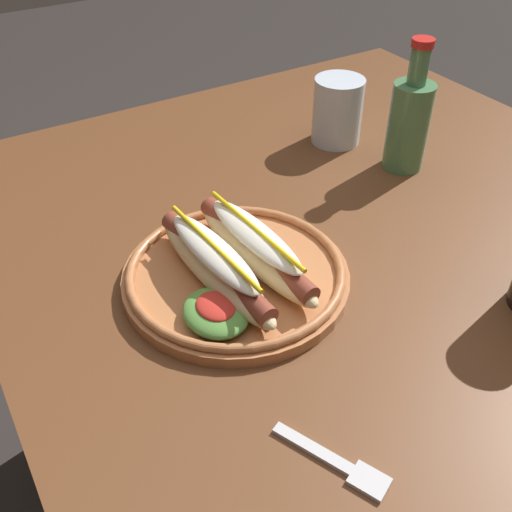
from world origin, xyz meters
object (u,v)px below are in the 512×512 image
(hot_dog_plate, at_px, (235,269))
(water_cup, at_px, (337,111))
(glass_bottle, at_px, (409,121))
(fork, at_px, (339,464))

(hot_dog_plate, bearing_deg, water_cup, 124.97)
(hot_dog_plate, height_order, glass_bottle, glass_bottle)
(hot_dog_plate, height_order, fork, hot_dog_plate)
(fork, height_order, water_cup, water_cup)
(water_cup, distance_m, glass_bottle, 0.14)
(hot_dog_plate, distance_m, fork, 0.28)
(water_cup, bearing_deg, glass_bottle, 17.45)
(hot_dog_plate, relative_size, glass_bottle, 1.37)
(water_cup, bearing_deg, hot_dog_plate, -55.03)
(fork, distance_m, water_cup, 0.65)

